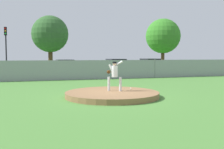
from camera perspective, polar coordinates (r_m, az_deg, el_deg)
name	(u,v)px	position (r m, az deg, el deg)	size (l,w,h in m)	color
ground_plane	(88,84)	(18.95, -5.27, -2.16)	(80.00, 80.00, 0.00)	#4C8438
asphalt_strip	(71,76)	(27.30, -8.88, -0.30)	(44.00, 7.00, 0.01)	#2B2B2D
pitchers_mound	(112,94)	(13.16, 0.02, -4.31)	(4.65, 4.65, 0.26)	olive
pitcher_youth	(114,73)	(13.39, 0.52, 0.34)	(0.82, 0.44, 1.55)	silver
baseball	(131,89)	(14.15, 4.03, -3.06)	(0.07, 0.07, 0.07)	white
chainlink_fence	(78,70)	(22.81, -7.32, 0.98)	(36.27, 0.07, 1.77)	gray
parked_car_champagne	(150,67)	(30.25, 8.20, 1.68)	(1.80, 4.25, 1.74)	tan
parked_car_navy	(5,70)	(27.05, -22.12, 1.00)	(2.11, 4.43, 1.55)	#161E4C
parked_car_white	(65,68)	(27.12, -10.14, 1.34)	(1.83, 4.21, 1.67)	silver
parked_car_charcoal	(116,67)	(28.33, 0.82, 1.57)	(1.82, 4.55, 1.73)	#232328
traffic_light_near	(6,42)	(31.02, -21.94, 6.45)	(0.28, 0.46, 5.16)	black
tree_broad_right	(50,34)	(37.64, -13.22, 8.46)	(5.03, 5.03, 7.56)	#4C331E
tree_broad_left	(163,36)	(40.12, 10.95, 8.12)	(5.11, 5.11, 7.53)	#4C331E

